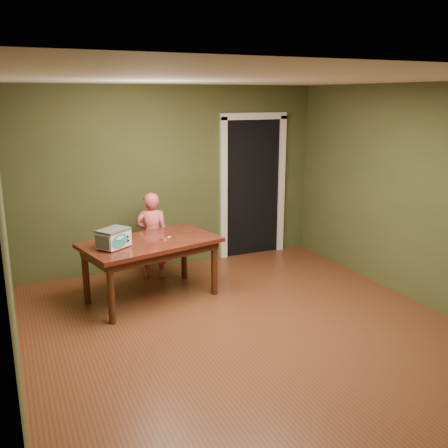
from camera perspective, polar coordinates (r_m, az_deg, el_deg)
floor at (r=5.43m, az=2.93°, el=-12.38°), size 5.00×5.00×0.00m
room_shell at (r=4.90m, az=3.19°, el=5.73°), size 4.52×5.02×2.61m
doorway at (r=8.03m, az=2.32°, el=4.48°), size 1.10×0.66×2.25m
dining_table at (r=6.12m, az=-8.38°, el=-2.78°), size 1.76×1.24×0.75m
toy_oven at (r=5.84m, az=-12.50°, el=-1.54°), size 0.43×0.40×0.23m
baking_pan at (r=6.11m, az=-6.87°, el=-1.66°), size 0.10×0.10×0.02m
spatula at (r=6.14m, az=-6.45°, el=-1.64°), size 0.13×0.16×0.01m
child at (r=6.85m, az=-8.20°, el=-1.34°), size 0.51×0.42×1.20m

